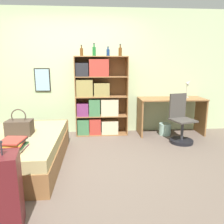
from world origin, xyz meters
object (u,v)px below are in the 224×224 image
at_px(bottle_green, 82,52).
at_px(desk_lamp, 188,86).
at_px(handbag, 20,127).
at_px(desk_chair, 181,127).
at_px(waste_bin, 165,129).
at_px(bed, 22,150).
at_px(bottle_brown, 94,51).
at_px(bottle_blue, 120,52).
at_px(desk, 171,109).
at_px(bottle_clear, 108,52).
at_px(book_stack_on_bed, 13,145).
at_px(bookcase, 97,100).

xyz_separation_m(bottle_green, desk_lamp, (2.21, -0.03, -0.68)).
height_order(handbag, desk_chair, desk_chair).
bearing_deg(waste_bin, bed, -154.21).
bearing_deg(bottle_green, bottle_brown, 10.58).
relative_size(bottle_blue, desk, 0.17).
bearing_deg(bottle_blue, waste_bin, -8.73).
relative_size(bottle_green, bottle_blue, 0.90).
distance_m(handbag, bottle_brown, 2.11).
bearing_deg(bottle_brown, desk_chair, -21.23).
height_order(handbag, bottle_blue, bottle_blue).
bearing_deg(desk_lamp, bottle_green, 179.29).
bearing_deg(bottle_clear, bottle_brown, 169.28).
bearing_deg(bottle_blue, desk, -4.79).
bearing_deg(desk_chair, bottle_blue, 151.44).
xyz_separation_m(book_stack_on_bed, desk_lamp, (2.94, 1.91, 0.51)).
bearing_deg(desk_chair, book_stack_on_bed, -152.59).
bearing_deg(bottle_green, bed, -121.36).
distance_m(bottle_blue, waste_bin, 1.87).
height_order(bottle_blue, desk_lamp, bottle_blue).
relative_size(desk, waste_bin, 5.43).
xyz_separation_m(bottle_brown, desk_lamp, (1.96, -0.07, -0.69)).
distance_m(bottle_brown, desk, 2.00).
distance_m(bed, handbag, 0.35).
height_order(book_stack_on_bed, desk_lamp, desk_lamp).
relative_size(handbag, bottle_blue, 1.63).
xyz_separation_m(bookcase, waste_bin, (1.43, -0.16, -0.63)).
relative_size(bed, desk_lamp, 4.66).
relative_size(bed, bookcase, 1.11).
bearing_deg(waste_bin, bottle_brown, 173.17).
height_order(handbag, desk, handbag).
height_order(handbag, book_stack_on_bed, handbag).
bearing_deg(desk_chair, bookcase, 158.81).
bearing_deg(bottle_brown, desk, -4.32).
relative_size(bookcase, bottle_blue, 6.88).
bearing_deg(handbag, bottle_blue, 39.85).
bearing_deg(book_stack_on_bed, waste_bin, 36.38).
distance_m(handbag, desk_chair, 2.84).
height_order(bottle_green, bottle_brown, bottle_brown).
bearing_deg(bottle_brown, bottle_clear, -10.72).
distance_m(handbag, bottle_clear, 2.22).
bearing_deg(bed, bottle_blue, 40.76).
relative_size(bottle_blue, waste_bin, 0.94).
distance_m(book_stack_on_bed, bottle_clear, 2.59).
height_order(bed, handbag, handbag).
bearing_deg(bed, desk_chair, 16.04).
bearing_deg(book_stack_on_bed, bottle_green, 69.29).
bearing_deg(handbag, waste_bin, 25.13).
bearing_deg(bed, bottle_brown, 52.58).
bearing_deg(bookcase, desk_lamp, -1.66).
relative_size(bed, handbag, 4.69).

